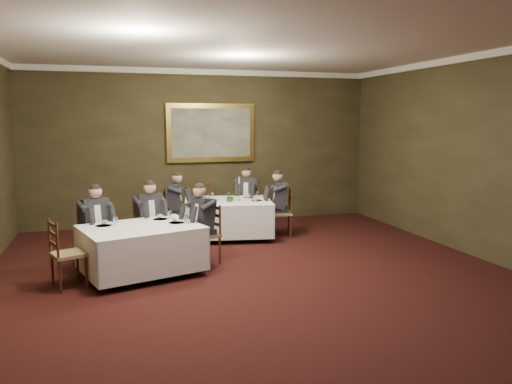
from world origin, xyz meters
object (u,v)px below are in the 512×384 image
chair_main_endright (282,222)px  diner_sec_backleft (95,235)px  chair_sec_backleft (96,249)px  chair_sec_backright (149,241)px  diner_sec_backright (149,228)px  painting (211,133)px  chair_main_backright (247,215)px  centerpiece (230,195)px  diner_sec_endright (204,234)px  diner_main_backright (247,205)px  table_main (228,216)px  chair_sec_endleft (68,268)px  chair_main_endleft (173,225)px  chair_main_backleft (204,216)px  diner_main_endleft (174,214)px  candlestick (239,192)px  chair_sec_endright (205,247)px  table_second (142,246)px  diner_main_endright (281,212)px

chair_main_endright → diner_sec_backleft: diner_sec_backleft is taller
chair_sec_backleft → chair_sec_backright: size_ratio=1.00×
diner_sec_backright → painting: size_ratio=0.66×
chair_main_backright → chair_sec_backright: 2.92m
diner_sec_backleft → centerpiece: bearing=180.0°
chair_sec_backleft → diner_sec_endright: size_ratio=0.74×
diner_main_backright → diner_sec_backright: same height
diner_sec_backleft → painting: (2.54, 2.94, 1.57)m
table_main → chair_sec_endleft: chair_sec_endleft is taller
chair_main_endleft → diner_sec_endright: 1.93m
diner_sec_backleft → painting: size_ratio=0.66×
painting → chair_sec_backright: bearing=-121.9°
chair_sec_backright → chair_sec_backleft: bearing=-2.1°
chair_main_backright → chair_main_endleft: bearing=43.7°
chair_main_backleft → chair_sec_backright: bearing=51.5°
diner_main_backright → diner_main_endleft: size_ratio=1.00×
chair_sec_backleft → centerpiece: size_ratio=3.98×
diner_main_endleft → candlestick: diner_main_endleft is taller
chair_sec_endright → diner_sec_endright: (-0.01, -0.00, 0.23)m
diner_main_endleft → chair_main_backleft: bearing=147.9°
chair_sec_backleft → diner_sec_backleft: bearing=90.0°
table_main → chair_main_endright: 1.12m
table_second → chair_main_endleft: (0.76, 2.21, -0.17)m
table_second → painting: 4.40m
diner_sec_backleft → candlestick: diner_sec_backleft is taller
table_second → diner_sec_endright: diner_sec_endright is taller
chair_sec_endright → diner_sec_endright: bearing=90.0°
diner_main_backright → chair_sec_backleft: diner_main_backright is taller
chair_main_backright → chair_sec_backright: same height
chair_main_backright → diner_main_backright: 0.23m
chair_sec_endright → diner_main_backright: bearing=-51.5°
diner_main_endright → diner_sec_endright: size_ratio=1.00×
chair_main_backright → chair_sec_endright: bearing=84.4°
chair_sec_backleft → chair_sec_endleft: bearing=46.6°
diner_sec_backleft → diner_sec_backright: size_ratio=1.00×
table_second → chair_main_backleft: (1.54, 2.98, -0.17)m
table_second → diner_sec_endright: 1.08m
table_second → chair_main_endright: 3.46m
diner_main_endleft → candlestick: (1.28, -0.28, 0.43)m
table_second → centerpiece: (1.87, 1.88, 0.44)m
diner_main_endright → diner_sec_backright: same height
chair_main_endright → chair_sec_backleft: 3.80m
chair_sec_endleft → centerpiece: centerpiece is taller
diner_sec_backleft → chair_sec_endleft: size_ratio=1.35×
table_second → diner_sec_backright: (0.20, 0.97, 0.06)m
chair_sec_backleft → diner_sec_backright: size_ratio=0.74×
chair_sec_endleft → candlestick: size_ratio=2.01×
table_second → diner_sec_backleft: diner_sec_backleft is taller
diner_main_endleft → diner_sec_backright: bearing=-12.5°
chair_main_backright → diner_sec_backright: (-2.27, -1.85, 0.23)m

